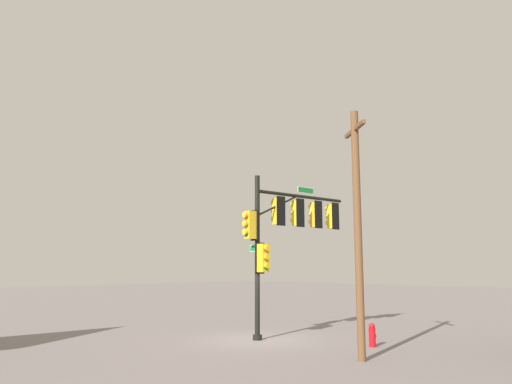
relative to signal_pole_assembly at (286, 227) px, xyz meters
name	(u,v)px	position (x,y,z in m)	size (l,w,h in m)	color
ground_plane	(257,340)	(-1.47, 0.23, -4.45)	(120.00, 120.00, 0.00)	slate
signal_pole_assembly	(286,227)	(0.00, 0.00, 0.00)	(5.61, 1.30, 6.48)	black
utility_pole	(358,226)	(-2.44, -5.04, -0.39)	(1.23, 1.47, 7.77)	brown
fire_hydrant	(372,335)	(0.13, -3.88, -4.04)	(0.33, 0.24, 0.83)	red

